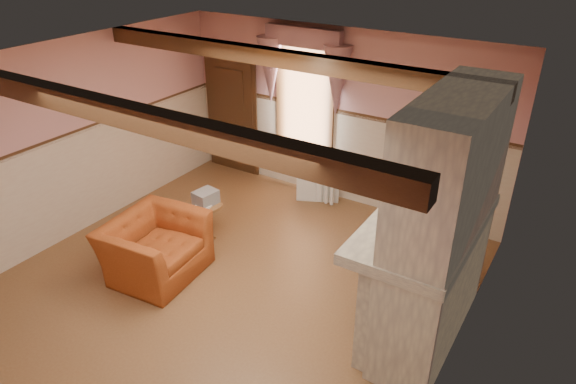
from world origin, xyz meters
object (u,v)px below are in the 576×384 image
Objects in this scene: armchair at (155,248)px; side_table at (205,220)px; oil_lamp at (434,201)px; mantel_clock at (450,183)px; radiator at (318,183)px; bowl at (424,220)px.

armchair reaches higher than side_table.
oil_lamp reaches higher than armchair.
side_table is 3.51m from oil_lamp.
oil_lamp is (3.26, -0.01, 1.29)m from side_table.
oil_lamp reaches higher than mantel_clock.
radiator is at bearing -21.15° from armchair.
oil_lamp is at bearing -77.94° from armchair.
side_table is 1.44× the size of bowl.
armchair is 3.47m from bowl.
radiator is 3.00m from mantel_clock.
bowl is at bearing -66.84° from radiator.
bowl is 1.36× the size of oil_lamp.
oil_lamp is at bearing -0.24° from side_table.
mantel_clock is at bearing -53.14° from radiator.
radiator is (0.81, 2.91, -0.09)m from armchair.
bowl is 0.87m from mantel_clock.
side_table is 3.48m from bowl.
side_table is 1.96× the size of oil_lamp.
mantel_clock is (2.41, -1.30, 1.22)m from radiator.
side_table is (-0.04, 1.04, -0.12)m from armchair.
bowl is (3.22, 0.74, 1.07)m from armchair.
bowl is at bearing -90.00° from oil_lamp.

